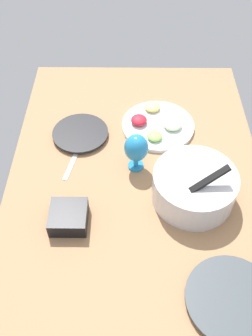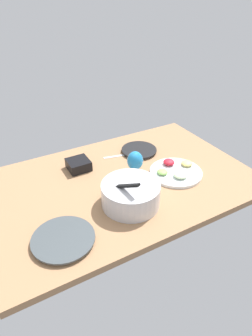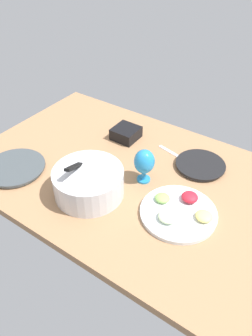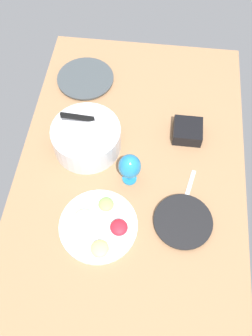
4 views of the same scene
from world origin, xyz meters
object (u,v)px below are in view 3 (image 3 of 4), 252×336
(square_bowl_black, at_px, (126,133))
(mixing_bowl, at_px, (89,182))
(dinner_plate_left, at_px, (200,165))
(hurricane_glass_blue, at_px, (144,163))
(fruit_platter, at_px, (179,211))
(dinner_plate_right, at_px, (15,168))

(square_bowl_black, bearing_deg, mixing_bowl, 104.26)
(dinner_plate_left, xyz_separation_m, hurricane_glass_blue, (0.18, 0.25, 0.10))
(fruit_platter, xyz_separation_m, hurricane_glass_blue, (0.24, -0.10, 0.09))
(dinner_plate_left, xyz_separation_m, square_bowl_black, (0.46, -0.00, 0.02))
(dinner_plate_left, height_order, hurricane_glass_blue, hurricane_glass_blue)
(fruit_platter, relative_size, square_bowl_black, 2.42)
(dinner_plate_left, height_order, square_bowl_black, square_bowl_black)
(dinner_plate_left, xyz_separation_m, dinner_plate_right, (0.75, 0.55, 0.00))
(dinner_plate_right, relative_size, fruit_platter, 0.91)
(fruit_platter, height_order, hurricane_glass_blue, hurricane_glass_blue)
(dinner_plate_left, relative_size, square_bowl_black, 1.83)
(dinner_plate_left, relative_size, hurricane_glass_blue, 1.44)
(fruit_platter, distance_m, square_bowl_black, 0.62)
(hurricane_glass_blue, height_order, square_bowl_black, hurricane_glass_blue)
(dinner_plate_right, height_order, square_bowl_black, square_bowl_black)
(mixing_bowl, xyz_separation_m, hurricane_glass_blue, (-0.16, -0.21, 0.04))
(mixing_bowl, distance_m, fruit_platter, 0.42)
(fruit_platter, xyz_separation_m, square_bowl_black, (0.52, -0.35, 0.02))
(fruit_platter, bearing_deg, dinner_plate_right, 13.86)
(fruit_platter, bearing_deg, hurricane_glass_blue, -21.55)
(dinner_plate_left, distance_m, dinner_plate_right, 0.93)
(square_bowl_black, bearing_deg, dinner_plate_right, 61.82)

